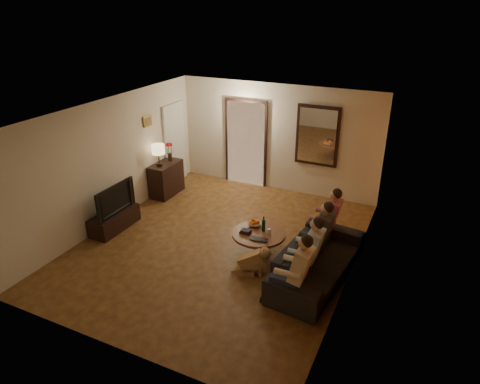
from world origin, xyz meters
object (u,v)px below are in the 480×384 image
at_px(tv_stand, 115,220).
at_px(sofa, 318,260).
at_px(laptop, 258,241).
at_px(person_a, 296,275).
at_px(person_d, 327,222).
at_px(wine_bottle, 264,224).
at_px(bowl, 255,224).
at_px(table_lamp, 159,155).
at_px(dog, 252,260).
at_px(tv, 112,199).
at_px(dresser, 166,179).
at_px(person_c, 318,238).
at_px(person_b, 308,255).
at_px(coffee_table, 259,243).

bearing_deg(tv_stand, sofa, 1.68).
distance_m(tv_stand, laptop, 3.18).
height_order(sofa, person_a, person_a).
distance_m(person_d, wine_bottle, 1.18).
bearing_deg(laptop, bowl, 115.48).
relative_size(table_lamp, sofa, 0.23).
bearing_deg(table_lamp, person_a, -30.52).
distance_m(dog, wine_bottle, 0.81).
bearing_deg(wine_bottle, tv, -171.35).
height_order(dresser, laptop, dresser).
height_order(dresser, table_lamp, table_lamp).
relative_size(person_c, person_d, 1.00).
relative_size(tv, person_c, 0.90).
bearing_deg(laptop, tv_stand, 177.94).
distance_m(dresser, laptop, 3.65).
relative_size(person_a, dog, 2.14).
distance_m(person_c, laptop, 1.06).
bearing_deg(sofa, bowl, 77.81).
height_order(person_b, wine_bottle, person_b).
height_order(dresser, person_b, person_b).
bearing_deg(person_a, coffee_table, 133.64).
relative_size(person_d, wine_bottle, 3.87).
xyz_separation_m(person_b, person_d, (0.00, 1.20, 0.00)).
relative_size(tv, person_b, 0.90).
relative_size(dresser, person_a, 0.74).
height_order(tv_stand, coffee_table, coffee_table).
relative_size(person_a, coffee_table, 1.22).
height_order(table_lamp, laptop, table_lamp).
height_order(coffee_table, laptop, laptop).
relative_size(dresser, person_b, 0.74).
height_order(person_b, dog, person_b).
height_order(dog, coffee_table, dog).
bearing_deg(tv, coffee_table, -83.05).
distance_m(tv_stand, coffee_table, 3.09).
height_order(person_d, laptop, person_d).
bearing_deg(coffee_table, person_d, 30.70).
distance_m(person_b, bowl, 1.49).
distance_m(sofa, coffee_table, 1.23).
bearing_deg(person_a, sofa, 83.66).
relative_size(person_d, bowl, 4.63).
bearing_deg(bowl, person_a, -47.02).
xyz_separation_m(person_c, bowl, (-1.28, 0.17, -0.12)).
xyz_separation_m(person_d, wine_bottle, (-1.05, -0.55, 0.01)).
height_order(table_lamp, person_b, table_lamp).
bearing_deg(laptop, person_a, -44.88).
relative_size(person_c, coffee_table, 1.22).
relative_size(table_lamp, person_d, 0.45).
relative_size(sofa, bowl, 8.94).
distance_m(person_a, person_b, 0.60).
bearing_deg(person_d, tv_stand, -166.18).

